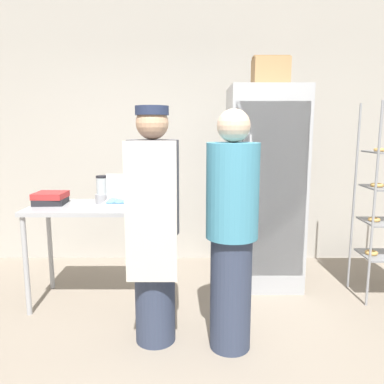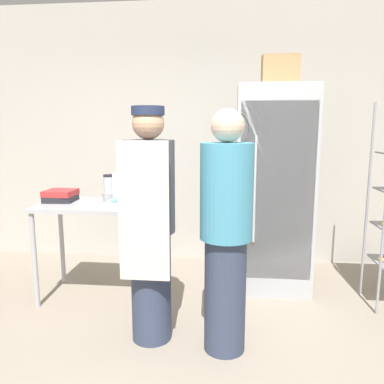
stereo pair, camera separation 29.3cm
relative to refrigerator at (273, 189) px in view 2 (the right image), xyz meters
The scene contains 9 objects.
back_wall 1.19m from the refrigerator, 132.88° to the left, with size 6.40×0.12×2.98m, color #B7B2A8.
refrigerator is the anchor object (origin of this frame).
prep_counter 1.69m from the refrigerator, 165.18° to the right, with size 1.03×0.62×0.90m.
donut_box 1.43m from the refrigerator, 158.05° to the right, with size 0.29×0.24×0.28m.
blender_pitcher 1.57m from the refrigerator, 167.68° to the right, with size 0.13×0.13×0.25m.
binder_stack 2.02m from the refrigerator, 169.49° to the right, with size 0.28×0.27×0.11m.
cardboard_storage_box 1.11m from the refrigerator, ahead, with size 0.34×0.26×0.28m.
person_baker 1.47m from the refrigerator, 132.21° to the right, with size 0.36×0.38×1.72m.
person_customer 1.26m from the refrigerator, 110.56° to the right, with size 0.36×0.36×1.70m.
Camera 2 is at (0.31, -2.06, 1.56)m, focal length 35.00 mm.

